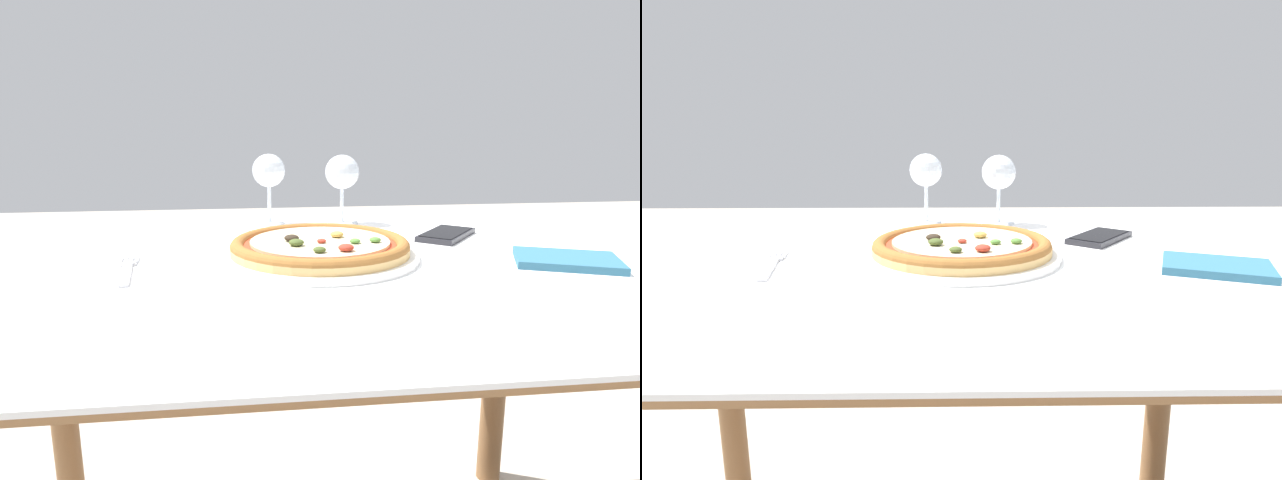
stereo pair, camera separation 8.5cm
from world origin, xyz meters
TOP-DOWN VIEW (x-y plane):
  - dining_table at (0.00, 0.00)m, footprint 1.27×0.91m
  - pizza_plate at (0.03, -0.02)m, footprint 0.32×0.32m
  - fork at (-0.26, -0.06)m, footprint 0.05×0.17m
  - wine_glass_far_left at (0.12, 0.28)m, footprint 0.07×0.07m
  - wine_glass_far_right at (-0.04, 0.29)m, footprint 0.07×0.07m
  - cell_phone at (0.29, 0.11)m, footprint 0.14×0.16m
  - napkin_folded at (0.41, -0.10)m, footprint 0.18×0.16m

SIDE VIEW (x-z plane):
  - dining_table at x=0.00m, z-range 0.27..0.97m
  - fork at x=-0.26m, z-range 0.71..0.71m
  - cell_phone at x=0.29m, z-range 0.71..0.72m
  - napkin_folded at x=0.41m, z-range 0.71..0.72m
  - pizza_plate at x=0.03m, z-range 0.70..0.75m
  - wine_glass_far_left at x=0.12m, z-range 0.74..0.89m
  - wine_glass_far_right at x=-0.04m, z-range 0.74..0.89m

